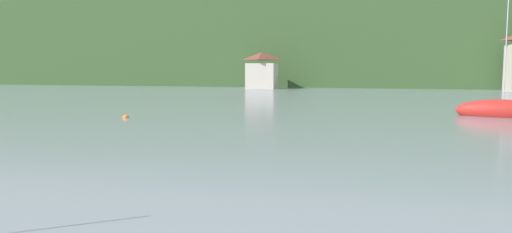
% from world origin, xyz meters
% --- Properties ---
extents(wooded_hillside, '(352.00, 72.71, 39.49)m').
position_xyz_m(wooded_hillside, '(-0.75, 144.84, 8.71)').
color(wooded_hillside, '#38562D').
rests_on(wooded_hillside, ground_plane).
extents(shore_building_west, '(5.52, 4.29, 6.69)m').
position_xyz_m(shore_building_west, '(-14.55, 97.78, 3.25)').
color(shore_building_west, beige).
rests_on(shore_building_west, ground_plane).
extents(sailboat_far_4, '(7.04, 3.31, 10.02)m').
position_xyz_m(sailboat_far_4, '(15.68, 53.16, 0.44)').
color(sailboat_far_4, red).
rests_on(sailboat_far_4, ground_plane).
extents(mooring_buoy_far, '(0.49, 0.49, 0.49)m').
position_xyz_m(mooring_buoy_far, '(-12.38, 45.19, 0.00)').
color(mooring_buoy_far, orange).
rests_on(mooring_buoy_far, ground_plane).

